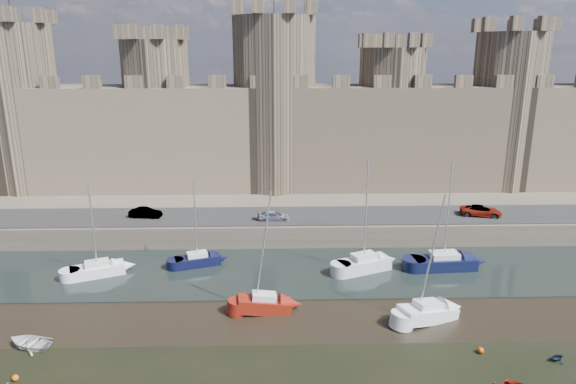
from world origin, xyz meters
name	(u,v)px	position (x,y,z in m)	size (l,w,h in m)	color
water_channel	(256,272)	(0.00, 24.00, 0.04)	(160.00, 12.00, 0.08)	black
quay	(263,175)	(0.00, 60.00, 1.25)	(160.00, 60.00, 2.50)	#4C443A
road	(258,216)	(0.00, 34.00, 2.55)	(160.00, 7.00, 0.10)	black
castle	(256,122)	(-0.64, 48.00, 11.67)	(108.50, 11.00, 29.00)	#42382B
car_1	(145,213)	(-12.98, 33.87, 3.11)	(1.29, 3.69, 1.22)	gray
car_2	(274,216)	(1.81, 32.56, 3.03)	(1.49, 3.67, 1.06)	gray
car_3	(481,211)	(25.94, 33.49, 3.15)	(2.15, 4.66, 1.30)	gray
sailboat_0	(97,269)	(-15.30, 23.57, 0.75)	(5.35, 3.71, 9.33)	white
sailboat_1	(197,259)	(-5.95, 25.70, 0.73)	(4.78, 3.06, 8.95)	black
sailboat_2	(364,263)	(10.73, 23.98, 0.88)	(5.65, 3.94, 11.37)	silver
sailboat_3	(444,261)	(18.81, 24.32, 0.82)	(6.31, 2.82, 10.80)	black
sailboat_4	(264,303)	(1.01, 16.12, 0.77)	(4.66, 2.19, 10.53)	maroon
sailboat_5	(427,312)	(14.27, 14.34, 0.77)	(5.33, 3.71, 10.73)	white
dinghy_6	(30,343)	(-16.22, 11.24, 0.34)	(2.32, 0.67, 3.25)	silver
dinghy_7	(557,357)	(21.83, 8.45, 0.30)	(0.98, 0.60, 1.14)	black
buoy_1	(15,378)	(-15.35, 7.18, 0.22)	(0.44, 0.44, 0.44)	#D55B09
buoy_3	(481,350)	(16.83, 9.56, 0.23)	(0.46, 0.46, 0.46)	#C64608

